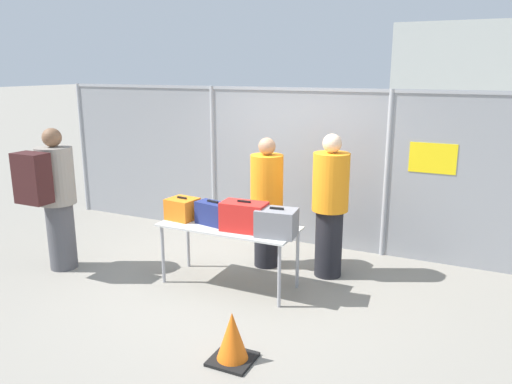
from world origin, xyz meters
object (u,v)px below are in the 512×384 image
(utility_trailer, at_px, (399,205))
(suitcase_red, at_px, (244,216))
(security_worker_near, at_px, (267,201))
(inspection_table, at_px, (229,231))
(suitcase_navy, at_px, (213,213))
(security_worker_far, at_px, (330,204))
(suitcase_orange, at_px, (182,209))
(traffic_cone, at_px, (232,339))
(suitcase_grey, at_px, (277,223))
(traveler_hooded, at_px, (53,194))

(utility_trailer, bearing_deg, suitcase_red, -111.13)
(security_worker_near, bearing_deg, inspection_table, 80.85)
(suitcase_navy, relative_size, security_worker_far, 0.25)
(suitcase_orange, height_order, traffic_cone, suitcase_orange)
(inspection_table, xyz_separation_m, security_worker_near, (0.15, 0.77, 0.20))
(security_worker_near, relative_size, traffic_cone, 3.61)
(traffic_cone, bearing_deg, suitcase_red, 112.31)
(suitcase_orange, bearing_deg, traffic_cone, -44.59)
(suitcase_navy, distance_m, utility_trailer, 3.59)
(security_worker_far, bearing_deg, utility_trailer, -106.28)
(utility_trailer, bearing_deg, suitcase_navy, -118.08)
(suitcase_grey, distance_m, traveler_hooded, 2.95)
(suitcase_grey, relative_size, traveler_hooded, 0.25)
(suitcase_red, distance_m, traffic_cone, 1.63)
(security_worker_near, height_order, utility_trailer, security_worker_near)
(suitcase_orange, height_order, security_worker_near, security_worker_near)
(traveler_hooded, relative_size, traffic_cone, 3.88)
(suitcase_red, bearing_deg, suitcase_orange, 174.85)
(suitcase_orange, xyz_separation_m, security_worker_far, (1.65, 0.81, 0.05))
(suitcase_navy, distance_m, traveler_hooded, 2.13)
(security_worker_near, xyz_separation_m, traffic_cone, (0.65, -2.21, -0.67))
(suitcase_grey, xyz_separation_m, security_worker_near, (-0.51, 0.87, -0.02))
(suitcase_red, xyz_separation_m, security_worker_near, (-0.10, 0.86, -0.04))
(inspection_table, height_order, suitcase_red, suitcase_red)
(security_worker_far, bearing_deg, security_worker_near, -2.00)
(suitcase_orange, bearing_deg, suitcase_red, -5.15)
(inspection_table, height_order, traveler_hooded, traveler_hooded)
(suitcase_orange, bearing_deg, traveler_hooded, -162.14)
(suitcase_red, xyz_separation_m, security_worker_far, (0.75, 0.90, 0.01))
(suitcase_red, relative_size, utility_trailer, 0.12)
(inspection_table, bearing_deg, suitcase_grey, -8.31)
(inspection_table, distance_m, traveler_hooded, 2.35)
(security_worker_near, xyz_separation_m, security_worker_far, (0.85, 0.04, 0.05))
(suitcase_red, bearing_deg, utility_trailer, 68.87)
(security_worker_near, bearing_deg, suitcase_red, 98.25)
(inspection_table, distance_m, utility_trailer, 3.45)
(suitcase_orange, xyz_separation_m, suitcase_navy, (0.46, -0.03, 0.01))
(inspection_table, distance_m, security_worker_near, 0.81)
(security_worker_far, relative_size, traffic_cone, 3.80)
(suitcase_red, distance_m, traveler_hooded, 2.55)
(suitcase_red, xyz_separation_m, utility_trailer, (1.23, 3.19, -0.52))
(inspection_table, xyz_separation_m, traveler_hooded, (-2.26, -0.53, 0.33))
(security_worker_near, bearing_deg, suitcase_orange, 45.95)
(suitcase_navy, height_order, suitcase_grey, suitcase_grey)
(suitcase_grey, relative_size, utility_trailer, 0.11)
(security_worker_near, bearing_deg, utility_trailer, -118.09)
(inspection_table, distance_m, traffic_cone, 1.71)
(suitcase_navy, distance_m, traffic_cone, 1.85)
(traveler_hooded, relative_size, security_worker_near, 1.08)
(suitcase_grey, height_order, utility_trailer, suitcase_grey)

